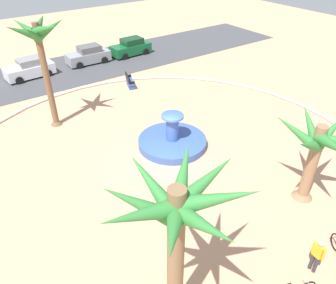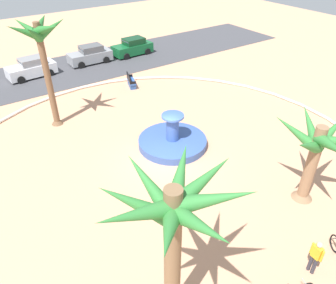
{
  "view_description": "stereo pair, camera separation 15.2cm",
  "coord_description": "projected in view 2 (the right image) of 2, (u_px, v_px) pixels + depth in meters",
  "views": [
    {
      "loc": [
        -8.43,
        -12.14,
        11.17
      ],
      "look_at": [
        0.37,
        0.34,
        1.0
      ],
      "focal_mm": 35.23,
      "sensor_mm": 36.0,
      "label": 1
    },
    {
      "loc": [
        -8.31,
        -12.23,
        11.17
      ],
      "look_at": [
        0.37,
        0.34,
        1.0
      ],
      "focal_mm": 35.23,
      "sensor_mm": 36.0,
      "label": 2
    }
  ],
  "objects": [
    {
      "name": "ground_plane",
      "position": [
        166.0,
        162.0,
        18.5
      ],
      "size": [
        80.0,
        80.0,
        0.0
      ],
      "primitive_type": "plane",
      "color": "tan"
    },
    {
      "name": "plaza_curb",
      "position": [
        166.0,
        160.0,
        18.44
      ],
      "size": [
        24.09,
        24.09,
        0.2
      ],
      "primitive_type": "torus",
      "color": "silver",
      "rests_on": "ground"
    },
    {
      "name": "street_asphalt",
      "position": [
        63.0,
        71.0,
        29.75
      ],
      "size": [
        48.0,
        8.0,
        0.03
      ],
      "primitive_type": "cube",
      "color": "#424247",
      "rests_on": "ground"
    },
    {
      "name": "fountain",
      "position": [
        172.0,
        141.0,
        19.69
      ],
      "size": [
        4.08,
        4.08,
        2.08
      ],
      "color": "#38569E",
      "rests_on": "ground"
    },
    {
      "name": "palm_tree_near_fountain",
      "position": [
        173.0,
        223.0,
        8.82
      ],
      "size": [
        4.35,
        4.22,
        5.94
      ],
      "color": "brown",
      "rests_on": "ground"
    },
    {
      "name": "palm_tree_by_curb",
      "position": [
        41.0,
        46.0,
        19.08
      ],
      "size": [
        3.42,
        3.36,
        6.86
      ],
      "color": "brown",
      "rests_on": "ground"
    },
    {
      "name": "palm_tree_mid_plaza",
      "position": [
        317.0,
        147.0,
        14.41
      ],
      "size": [
        4.25,
        4.07,
        4.28
      ],
      "color": "#8E6B4C",
      "rests_on": "ground"
    },
    {
      "name": "bench_east",
      "position": [
        131.0,
        82.0,
        26.85
      ],
      "size": [
        1.0,
        1.68,
        1.0
      ],
      "color": "#335BA8",
      "rests_on": "ground"
    },
    {
      "name": "person_cyclist_photo",
      "position": [
        316.0,
        256.0,
        12.19
      ],
      "size": [
        0.22,
        0.53,
        1.62
      ],
      "color": "#33333D",
      "rests_on": "ground"
    },
    {
      "name": "parked_car_leftmost",
      "position": [
        31.0,
        68.0,
        28.28
      ],
      "size": [
        4.12,
        2.16,
        1.67
      ],
      "color": "silver",
      "rests_on": "ground"
    },
    {
      "name": "parked_car_second",
      "position": [
        90.0,
        55.0,
        31.09
      ],
      "size": [
        4.02,
        1.95,
        1.67
      ],
      "color": "gray",
      "rests_on": "ground"
    },
    {
      "name": "parked_car_third",
      "position": [
        133.0,
        47.0,
        33.05
      ],
      "size": [
        4.08,
        2.08,
        1.67
      ],
      "color": "#145B2D",
      "rests_on": "ground"
    }
  ]
}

